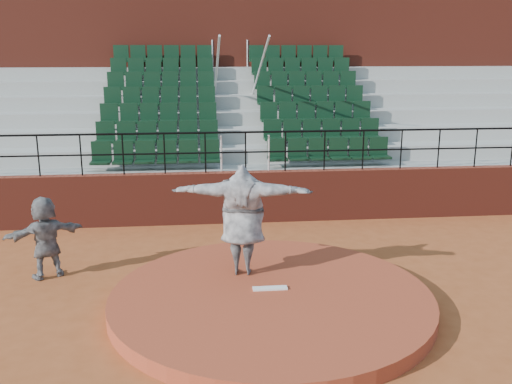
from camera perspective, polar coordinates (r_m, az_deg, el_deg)
ground at (r=9.99m, az=1.51°, el=-11.33°), size 90.00×90.00×0.00m
pitchers_mound at (r=9.93m, az=1.52°, el=-10.68°), size 5.50×5.50×0.25m
pitching_rubber at (r=10.01m, az=1.41°, el=-9.60°), size 0.60×0.15×0.03m
boundary_wall at (r=14.46m, az=-1.03°, el=-0.49°), size 24.00×0.30×1.30m
wall_railing at (r=14.17m, az=-1.05°, el=4.92°), size 24.04×0.05×1.03m
seating_deck at (r=17.86m, az=-2.05°, el=4.91°), size 24.00×5.97×4.63m
press_box_facade at (r=21.59m, az=-2.84°, el=12.11°), size 24.00×3.00×7.10m
pitcher at (r=10.38m, az=-1.36°, el=-2.78°), size 2.60×1.11×2.05m
fielder at (r=11.62m, az=-20.31°, el=-4.25°), size 1.55×1.08×1.61m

